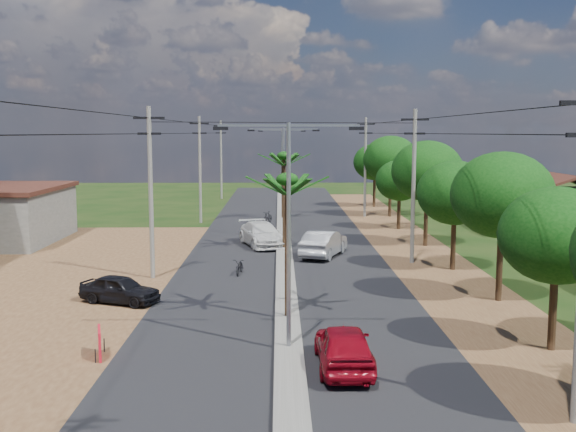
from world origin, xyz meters
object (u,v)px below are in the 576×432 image
Objects in this scene: car_red_near at (344,348)px; car_silver_mid at (324,244)px; car_white_far at (262,235)px; roadside_sign at (100,344)px; car_parked_dark at (120,290)px; moto_rider_east at (351,362)px.

car_silver_mid is (0.67, 19.92, 0.08)m from car_red_near.
car_white_far is 23.19m from roadside_sign.
car_red_near is 12.65m from car_parked_dark.
roadside_sign is at bearing 85.02° from car_silver_mid.
moto_rider_east is at bearing 109.02° from car_silver_mid.
car_parked_dark reaches higher than roadside_sign.
car_parked_dark is 1.96× the size of moto_rider_east.
car_parked_dark is (-9.27, 8.62, -0.11)m from car_red_near.
car_white_far is at bearing -24.66° from car_silver_mid.
moto_rider_east is (0.16, -0.74, -0.24)m from car_red_near.
car_red_near is at bearing 108.52° from car_silver_mid.
car_silver_mid is 2.62× the size of moto_rider_east.
moto_rider_east is at bearing 101.24° from car_red_near.
car_red_near is 0.80m from moto_rider_east.
car_silver_mid is at bearing 48.75° from roadside_sign.
moto_rider_east is (3.42, -24.61, -0.29)m from car_white_far.
car_red_near reaches higher than moto_rider_east.
moto_rider_east is at bearing -99.24° from car_white_far.
car_red_near is at bearing -110.94° from car_parked_dark.
car_silver_mid is at bearing -62.26° from car_white_far.
roadside_sign is at bearing -8.93° from car_red_near.
car_parked_dark is 13.28m from moto_rider_east.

